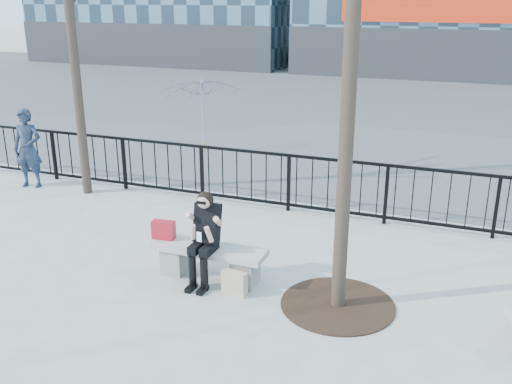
% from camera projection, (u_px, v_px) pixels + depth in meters
% --- Properties ---
extents(ground, '(120.00, 120.00, 0.00)m').
position_uv_depth(ground, '(210.00, 278.00, 8.22)').
color(ground, gray).
rests_on(ground, ground).
extents(street_surface, '(60.00, 23.00, 0.01)m').
position_uv_depth(street_surface, '(383.00, 104.00, 21.44)').
color(street_surface, '#474747').
rests_on(street_surface, ground).
extents(railing, '(14.00, 0.06, 1.10)m').
position_uv_depth(railing, '(279.00, 181.00, 10.68)').
color(railing, black).
rests_on(railing, ground).
extents(tree_grate, '(1.50, 1.50, 0.02)m').
position_uv_depth(tree_grate, '(338.00, 305.00, 7.48)').
color(tree_grate, black).
rests_on(tree_grate, ground).
extents(bench_main, '(1.65, 0.46, 0.49)m').
position_uv_depth(bench_main, '(210.00, 259.00, 8.12)').
color(bench_main, gray).
rests_on(bench_main, ground).
extents(seated_woman, '(0.50, 0.64, 1.34)m').
position_uv_depth(seated_woman, '(204.00, 239.00, 7.86)').
color(seated_woman, black).
rests_on(seated_woman, ground).
extents(handbag, '(0.34, 0.19, 0.27)m').
position_uv_depth(handbag, '(164.00, 230.00, 8.29)').
color(handbag, '#B21520').
rests_on(handbag, bench_main).
extents(shopping_bag, '(0.37, 0.18, 0.33)m').
position_uv_depth(shopping_bag, '(234.00, 283.00, 7.72)').
color(shopping_bag, beige).
rests_on(shopping_bag, ground).
extents(standing_man, '(0.68, 0.53, 1.66)m').
position_uv_depth(standing_man, '(28.00, 148.00, 11.90)').
color(standing_man, black).
rests_on(standing_man, ground).
extents(vendor_umbrella, '(2.66, 2.68, 1.92)m').
position_uv_depth(vendor_umbrella, '(202.00, 116.00, 14.54)').
color(vendor_umbrella, gold).
rests_on(vendor_umbrella, ground).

